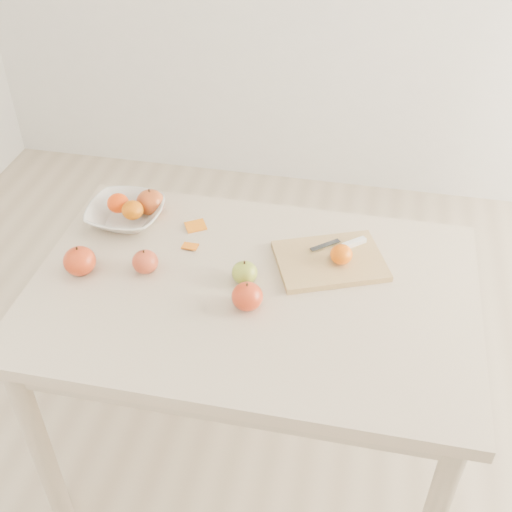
# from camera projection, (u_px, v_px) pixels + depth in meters

# --- Properties ---
(ground) EXTENTS (3.50, 3.50, 0.00)m
(ground) POSITION_uv_depth(u_px,v_px,m) (253.00, 450.00, 2.20)
(ground) COLOR #C6B293
(ground) RESTS_ON ground
(table) EXTENTS (1.20, 0.80, 0.75)m
(table) POSITION_uv_depth(u_px,v_px,m) (252.00, 314.00, 1.79)
(table) COLOR beige
(table) RESTS_ON ground
(cutting_board) EXTENTS (0.35, 0.31, 0.02)m
(cutting_board) POSITION_uv_depth(u_px,v_px,m) (330.00, 261.00, 1.80)
(cutting_board) COLOR tan
(cutting_board) RESTS_ON table
(board_tangerine) EXTENTS (0.06, 0.06, 0.05)m
(board_tangerine) POSITION_uv_depth(u_px,v_px,m) (341.00, 254.00, 1.76)
(board_tangerine) COLOR #D56207
(board_tangerine) RESTS_ON cutting_board
(fruit_bowl) EXTENTS (0.23, 0.23, 0.06)m
(fruit_bowl) POSITION_uv_depth(u_px,v_px,m) (126.00, 214.00, 1.94)
(fruit_bowl) COLOR silver
(fruit_bowl) RESTS_ON table
(bowl_tangerine_near) EXTENTS (0.07, 0.07, 0.06)m
(bowl_tangerine_near) POSITION_uv_depth(u_px,v_px,m) (118.00, 203.00, 1.93)
(bowl_tangerine_near) COLOR #E53E08
(bowl_tangerine_near) RESTS_ON fruit_bowl
(bowl_tangerine_far) EXTENTS (0.06, 0.06, 0.06)m
(bowl_tangerine_far) POSITION_uv_depth(u_px,v_px,m) (133.00, 210.00, 1.91)
(bowl_tangerine_far) COLOR #C75E07
(bowl_tangerine_far) RESTS_ON fruit_bowl
(orange_peel_a) EXTENTS (0.07, 0.07, 0.01)m
(orange_peel_a) POSITION_uv_depth(u_px,v_px,m) (196.00, 227.00, 1.93)
(orange_peel_a) COLOR orange
(orange_peel_a) RESTS_ON table
(orange_peel_b) EXTENTS (0.05, 0.04, 0.01)m
(orange_peel_b) POSITION_uv_depth(u_px,v_px,m) (190.00, 247.00, 1.86)
(orange_peel_b) COLOR orange
(orange_peel_b) RESTS_ON table
(paring_knife) EXTENTS (0.16, 0.09, 0.01)m
(paring_knife) POSITION_uv_depth(u_px,v_px,m) (349.00, 243.00, 1.83)
(paring_knife) COLOR white
(paring_knife) RESTS_ON cutting_board
(apple_green) EXTENTS (0.07, 0.07, 0.06)m
(apple_green) POSITION_uv_depth(u_px,v_px,m) (245.00, 273.00, 1.72)
(apple_green) COLOR olive
(apple_green) RESTS_ON table
(apple_red_b) EXTENTS (0.09, 0.09, 0.08)m
(apple_red_b) POSITION_uv_depth(u_px,v_px,m) (80.00, 261.00, 1.75)
(apple_red_b) COLOR #A60A04
(apple_red_b) RESTS_ON table
(apple_red_d) EXTENTS (0.07, 0.07, 0.07)m
(apple_red_d) POSITION_uv_depth(u_px,v_px,m) (145.00, 262.00, 1.76)
(apple_red_d) COLOR maroon
(apple_red_d) RESTS_ON table
(apple_red_e) EXTENTS (0.08, 0.08, 0.07)m
(apple_red_e) POSITION_uv_depth(u_px,v_px,m) (247.00, 296.00, 1.64)
(apple_red_e) COLOR #A11115
(apple_red_e) RESTS_ON table
(apple_red_a) EXTENTS (0.09, 0.09, 0.08)m
(apple_red_a) POSITION_uv_depth(u_px,v_px,m) (150.00, 202.00, 1.97)
(apple_red_a) COLOR maroon
(apple_red_a) RESTS_ON table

